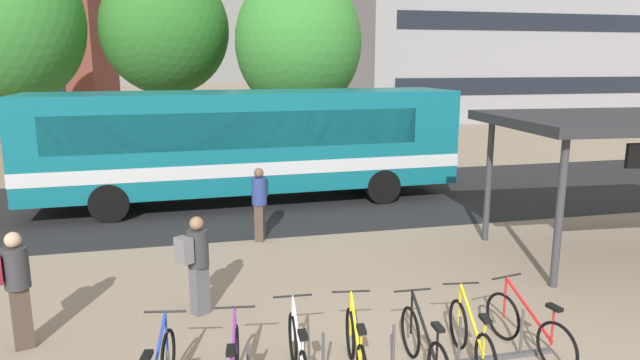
% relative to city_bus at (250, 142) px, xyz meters
% --- Properties ---
extents(bus_lane_asphalt, '(80.00, 7.20, 0.01)m').
position_rel_city_bus_xyz_m(bus_lane_asphalt, '(1.31, -0.00, -1.77)').
color(bus_lane_asphalt, '#232326').
rests_on(bus_lane_asphalt, ground).
extents(city_bus, '(12.10, 2.94, 3.20)m').
position_rel_city_bus_xyz_m(city_bus, '(0.00, 0.00, 0.00)').
color(city_bus, '#0F6070').
rests_on(city_bus, ground).
extents(parked_bicycle_white_2, '(0.52, 1.72, 0.99)m').
position_rel_city_bus_xyz_m(parked_bicycle_white_2, '(-0.47, -9.60, -1.39)').
color(parked_bicycle_white_2, black).
rests_on(parked_bicycle_white_2, ground).
extents(parked_bicycle_yellow_3, '(0.52, 1.71, 0.99)m').
position_rel_city_bus_xyz_m(parked_bicycle_yellow_3, '(0.28, -9.63, -1.39)').
color(parked_bicycle_yellow_3, black).
rests_on(parked_bicycle_yellow_3, ground).
extents(parked_bicycle_black_4, '(0.52, 1.72, 0.99)m').
position_rel_city_bus_xyz_m(parked_bicycle_black_4, '(1.15, -9.78, -1.39)').
color(parked_bicycle_black_4, black).
rests_on(parked_bicycle_black_4, ground).
extents(parked_bicycle_yellow_5, '(0.52, 1.71, 0.99)m').
position_rel_city_bus_xyz_m(parked_bicycle_yellow_5, '(1.86, -9.71, -1.39)').
color(parked_bicycle_yellow_5, black).
rests_on(parked_bicycle_yellow_5, ground).
extents(parked_bicycle_red_6, '(0.53, 1.70, 0.99)m').
position_rel_city_bus_xyz_m(parked_bicycle_red_6, '(2.78, -9.63, -1.39)').
color(parked_bicycle_red_6, black).
rests_on(parked_bicycle_red_6, ground).
extents(commuter_grey_pack_0, '(0.60, 0.55, 1.64)m').
position_rel_city_bus_xyz_m(commuter_grey_pack_0, '(-1.67, -7.26, -0.83)').
color(commuter_grey_pack_0, '#565660').
rests_on(commuter_grey_pack_0, ground).
extents(commuter_maroon_pack_1, '(0.59, 0.45, 1.73)m').
position_rel_city_bus_xyz_m(commuter_maroon_pack_1, '(-4.16, -7.80, -0.77)').
color(commuter_maroon_pack_1, '#47382D').
rests_on(commuter_maroon_pack_1, ground).
extents(commuter_teal_pack_2, '(0.46, 0.59, 1.70)m').
position_rel_city_bus_xyz_m(commuter_teal_pack_2, '(-0.19, -3.64, -0.80)').
color(commuter_teal_pack_2, '#47382D').
rests_on(commuter_teal_pack_2, ground).
extents(street_tree_0, '(4.81, 4.81, 7.47)m').
position_rel_city_bus_xyz_m(street_tree_0, '(2.55, 5.59, 2.95)').
color(street_tree_0, brown).
rests_on(street_tree_0, ground).
extents(street_tree_1, '(5.04, 5.04, 7.84)m').
position_rel_city_bus_xyz_m(street_tree_1, '(-2.40, 7.90, 3.48)').
color(street_tree_1, brown).
rests_on(street_tree_1, ground).
extents(street_tree_2, '(5.02, 5.02, 8.35)m').
position_rel_city_bus_xyz_m(street_tree_2, '(-7.74, 7.26, 3.64)').
color(street_tree_2, brown).
rests_on(street_tree_2, ground).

